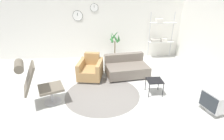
% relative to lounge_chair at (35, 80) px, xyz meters
% --- Properties ---
extents(ground_plane, '(12.00, 12.00, 0.00)m').
position_rel_lounge_chair_xyz_m(ground_plane, '(1.73, 0.49, -0.70)').
color(ground_plane, silver).
extents(wall_back, '(12.00, 0.09, 2.80)m').
position_rel_lounge_chair_xyz_m(wall_back, '(1.72, 3.45, 0.70)').
color(wall_back, silver).
rests_on(wall_back, ground_plane).
extents(round_rug, '(2.07, 2.07, 0.01)m').
position_rel_lounge_chair_xyz_m(round_rug, '(1.59, 0.38, -0.70)').
color(round_rug, slate).
rests_on(round_rug, ground_plane).
extents(lounge_chair, '(1.10, 0.84, 1.21)m').
position_rel_lounge_chair_xyz_m(lounge_chair, '(0.00, 0.00, 0.00)').
color(lounge_chair, '#BCBCC1').
rests_on(lounge_chair, ground_plane).
extents(armchair_red, '(0.87, 0.98, 0.77)m').
position_rel_lounge_chair_xyz_m(armchair_red, '(1.24, 1.44, -0.42)').
color(armchair_red, silver).
rests_on(armchair_red, ground_plane).
extents(couch_low, '(1.47, 1.11, 0.67)m').
position_rel_lounge_chair_xyz_m(couch_low, '(2.44, 1.56, -0.46)').
color(couch_low, black).
rests_on(couch_low, ground_plane).
extents(side_table, '(0.42, 0.42, 0.41)m').
position_rel_lounge_chair_xyz_m(side_table, '(3.02, 0.31, -0.33)').
color(side_table, black).
rests_on(side_table, ground_plane).
extents(crt_television, '(0.59, 0.62, 0.53)m').
position_rel_lounge_chair_xyz_m(crt_television, '(4.20, -0.61, -0.41)').
color(crt_television, '#B7B7B7').
rests_on(crt_television, ground_plane).
extents(potted_plant, '(0.42, 0.42, 1.22)m').
position_rel_lounge_chair_xyz_m(potted_plant, '(2.18, 2.94, -0.16)').
color(potted_plant, '#333338').
rests_on(potted_plant, ground_plane).
extents(shelf_unit, '(1.03, 0.28, 1.89)m').
position_rel_lounge_chair_xyz_m(shelf_unit, '(4.04, 3.12, 0.36)').
color(shelf_unit, '#BCBCC1').
rests_on(shelf_unit, ground_plane).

